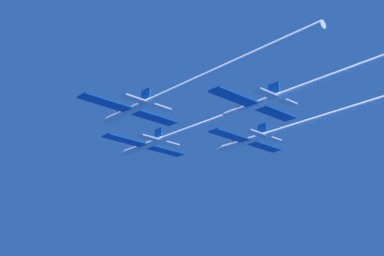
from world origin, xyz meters
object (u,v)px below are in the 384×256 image
at_px(jet_right_wing, 292,127).
at_px(jet_slot, 331,77).
at_px(jet_left_wing, 172,91).
at_px(jet_lead, 185,131).

distance_m(jet_right_wing, jet_slot, 24.72).
xyz_separation_m(jet_left_wing, jet_slot, (14.73, -21.19, 0.04)).
bearing_deg(jet_left_wing, jet_slot, -55.18).
distance_m(jet_lead, jet_right_wing, 21.46).
bearing_deg(jet_lead, jet_left_wing, -138.42).
height_order(jet_lead, jet_slot, jet_slot).
bearing_deg(jet_lead, jet_right_wing, -44.08).
bearing_deg(jet_right_wing, jet_slot, -128.54).
relative_size(jet_lead, jet_slot, 0.89).
height_order(jet_lead, jet_left_wing, jet_left_wing).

